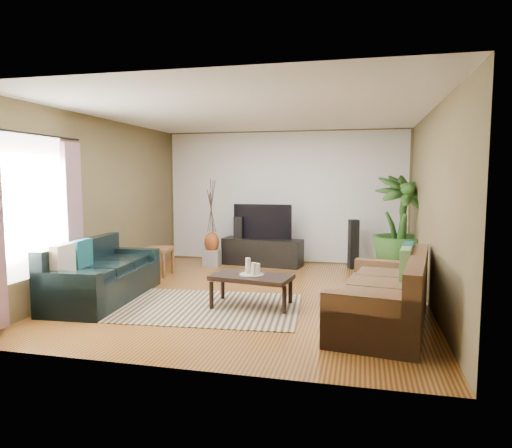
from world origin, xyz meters
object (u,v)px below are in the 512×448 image
(speaker_left, at_px, (239,240))
(pedestal, at_px, (212,258))
(sofa_left, at_px, (104,270))
(vase, at_px, (212,243))
(tv_stand, at_px, (262,252))
(television, at_px, (263,221))
(speaker_right, at_px, (353,244))
(side_table, at_px, (158,261))
(coffee_table, at_px, (252,291))
(potted_plant, at_px, (400,226))
(sofa_right, at_px, (382,290))

(speaker_left, distance_m, pedestal, 0.65)
(sofa_left, bearing_deg, vase, -18.51)
(tv_stand, height_order, speaker_left, speaker_left)
(television, distance_m, speaker_left, 0.62)
(sofa_left, distance_m, television, 3.50)
(tv_stand, relative_size, speaker_right, 1.69)
(side_table, bearing_deg, coffee_table, -36.31)
(vase, bearing_deg, side_table, -122.99)
(coffee_table, distance_m, television, 3.02)
(coffee_table, xyz_separation_m, speaker_left, (-0.97, 2.88, 0.27))
(television, bearing_deg, speaker_right, 1.62)
(potted_plant, distance_m, vase, 3.58)
(coffee_table, bearing_deg, speaker_right, 74.80)
(coffee_table, bearing_deg, vase, 127.63)
(coffee_table, relative_size, tv_stand, 0.67)
(potted_plant, relative_size, side_table, 3.57)
(sofa_left, height_order, potted_plant, potted_plant)
(sofa_right, bearing_deg, potted_plant, -179.51)
(sofa_right, bearing_deg, side_table, -107.85)
(speaker_right, bearing_deg, side_table, -176.41)
(television, height_order, potted_plant, potted_plant)
(sofa_left, bearing_deg, potted_plant, -62.97)
(potted_plant, bearing_deg, sofa_left, -149.20)
(speaker_right, height_order, vase, speaker_right)
(side_table, bearing_deg, sofa_right, -26.80)
(sofa_right, distance_m, speaker_left, 4.20)
(vase, height_order, side_table, vase)
(potted_plant, bearing_deg, sofa_right, -98.46)
(vase, bearing_deg, tv_stand, 17.50)
(television, distance_m, pedestal, 1.24)
(tv_stand, distance_m, television, 0.61)
(potted_plant, bearing_deg, side_table, -168.51)
(sofa_left, relative_size, potted_plant, 1.15)
(speaker_left, height_order, speaker_right, speaker_left)
(sofa_left, distance_m, tv_stand, 3.46)
(television, bearing_deg, coffee_table, -80.56)
(sofa_left, distance_m, speaker_left, 3.24)
(coffee_table, height_order, potted_plant, potted_plant)
(sofa_right, bearing_deg, television, -137.45)
(television, bearing_deg, side_table, -140.26)
(sofa_right, bearing_deg, speaker_right, -164.23)
(sofa_right, bearing_deg, sofa_left, -84.59)
(speaker_left, height_order, potted_plant, potted_plant)
(pedestal, bearing_deg, television, 18.57)
(sofa_right, bearing_deg, tv_stand, -137.29)
(sofa_left, bearing_deg, sofa_right, -97.31)
(sofa_right, bearing_deg, pedestal, -124.34)
(tv_stand, height_order, pedestal, tv_stand)
(television, xyz_separation_m, speaker_left, (-0.48, -0.03, -0.39))
(sofa_right, xyz_separation_m, speaker_right, (-0.40, 3.33, 0.05))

